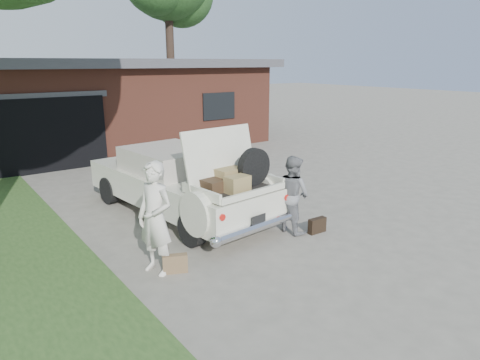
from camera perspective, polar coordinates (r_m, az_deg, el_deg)
ground at (r=7.78m, az=2.67°, el=-8.78°), size 90.00×90.00×0.00m
house at (r=17.88m, az=-18.88°, el=9.76°), size 12.80×7.80×3.30m
sedan at (r=9.26m, az=-7.98°, el=-0.16°), size 2.36×5.07×2.02m
woman_left at (r=6.67m, az=-11.23°, el=-5.05°), size 0.62×0.76×1.78m
woman_right at (r=8.25m, az=6.99°, el=-1.88°), size 0.61×0.76×1.50m
suitcase_left at (r=6.88m, az=-8.64°, el=-10.97°), size 0.40×0.27×0.30m
suitcase_right at (r=8.43m, az=10.24°, el=-5.99°), size 0.39×0.14×0.30m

